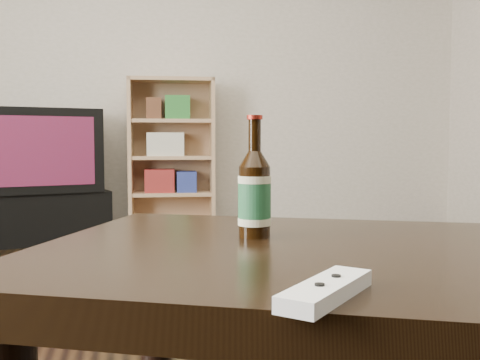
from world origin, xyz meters
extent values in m
cube|color=#BBB1A2|center=(0.00, 3.01, 1.35)|extent=(5.00, 0.02, 2.70)
cube|color=black|center=(-0.75, 2.71, 0.17)|extent=(0.96, 0.67, 0.35)
cube|color=black|center=(-0.75, 2.71, 0.63)|extent=(0.86, 0.67, 0.57)
cube|color=#AD0307|center=(-0.68, 2.48, 0.63)|extent=(0.60, 0.18, 0.45)
cube|color=#9E775A|center=(-0.14, 2.82, 0.58)|extent=(0.04, 0.28, 1.15)
cube|color=#9E775A|center=(0.45, 2.78, 0.58)|extent=(0.04, 0.28, 1.15)
cube|color=#9E775A|center=(0.16, 2.80, 1.14)|extent=(0.64, 0.32, 0.03)
cube|color=#9E775A|center=(0.16, 2.80, 0.01)|extent=(0.64, 0.32, 0.03)
cube|color=#9E775A|center=(0.16, 2.93, 0.58)|extent=(0.62, 0.06, 1.15)
cube|color=#9E775A|center=(0.16, 2.80, 0.31)|extent=(0.58, 0.29, 0.03)
cube|color=#9E775A|center=(0.16, 2.80, 0.58)|extent=(0.58, 0.29, 0.03)
cube|color=#9E775A|center=(0.16, 2.80, 0.84)|extent=(0.58, 0.29, 0.03)
cube|color=maroon|center=(0.07, 2.79, 0.41)|extent=(0.22, 0.19, 0.17)
cube|color=navy|center=(0.26, 2.77, 0.40)|extent=(0.15, 0.19, 0.15)
cube|color=beige|center=(0.11, 2.78, 0.67)|extent=(0.28, 0.19, 0.17)
cube|color=#2A742D|center=(0.20, 2.78, 0.94)|extent=(0.19, 0.19, 0.17)
cube|color=brown|center=(0.03, 2.79, 0.93)|extent=(0.12, 0.18, 0.15)
cube|color=black|center=(0.36, -0.43, 0.47)|extent=(1.54, 1.24, 0.07)
cylinder|color=black|center=(-0.06, 0.07, 0.22)|extent=(0.10, 0.10, 0.44)
cylinder|color=black|center=(0.13, -0.23, 0.57)|extent=(0.07, 0.07, 0.14)
cylinder|color=#205934|center=(0.13, -0.23, 0.58)|extent=(0.07, 0.07, 0.09)
cylinder|color=beige|center=(0.13, -0.23, 0.62)|extent=(0.07, 0.07, 0.01)
cylinder|color=beige|center=(0.13, -0.23, 0.53)|extent=(0.07, 0.07, 0.01)
cone|color=black|center=(0.13, -0.23, 0.66)|extent=(0.07, 0.07, 0.03)
cylinder|color=black|center=(0.13, -0.23, 0.71)|extent=(0.03, 0.03, 0.06)
cylinder|color=maroon|center=(0.13, -0.23, 0.74)|extent=(0.03, 0.03, 0.01)
cube|color=white|center=(0.12, -0.69, 0.51)|extent=(0.16, 0.17, 0.02)
cylinder|color=black|center=(0.14, -0.66, 0.52)|extent=(0.02, 0.02, 0.00)
cylinder|color=black|center=(0.11, -0.70, 0.52)|extent=(0.02, 0.02, 0.00)
camera|label=1|loc=(-0.11, -1.34, 0.70)|focal=42.00mm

